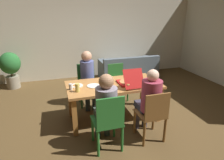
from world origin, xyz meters
TOP-DOWN VIEW (x-y plane):
  - ground_plane at (0.00, 0.00)m, footprint 20.00×20.00m
  - back_wall at (0.00, 2.88)m, footprint 7.29×0.12m
  - dining_table at (0.00, 0.00)m, footprint 1.78×0.89m
  - chair_0 at (0.38, -0.88)m, footprint 0.43×0.44m
  - person_0 at (0.38, -0.73)m, footprint 0.33×0.53m
  - chair_1 at (-0.37, 0.87)m, footprint 0.42×0.42m
  - person_1 at (-0.37, 0.72)m, footprint 0.30×0.52m
  - chair_2 at (-0.37, -0.89)m, footprint 0.43×0.45m
  - person_2 at (-0.37, -0.75)m, footprint 0.33×0.49m
  - chair_3 at (0.38, 0.92)m, footprint 0.41×0.44m
  - pizza_box_0 at (0.27, -0.10)m, footprint 0.36×0.56m
  - plate_0 at (-0.69, 0.10)m, footprint 0.24×0.24m
  - plate_1 at (-0.39, -0.00)m, footprint 0.25×0.25m
  - plate_2 at (0.57, 0.27)m, footprint 0.25×0.25m
  - drinking_glass_0 at (-0.71, -0.18)m, footprint 0.08×0.08m
  - drinking_glass_1 at (0.76, -0.26)m, footprint 0.07×0.07m
  - drinking_glass_2 at (0.14, -0.35)m, footprint 0.08×0.08m
  - drinking_glass_3 at (-0.81, -0.05)m, footprint 0.06×0.06m
  - couch at (1.21, 2.24)m, footprint 1.79×0.84m
  - potted_plant at (-2.20, 2.41)m, footprint 0.54×0.54m

SIDE VIEW (x-z plane):
  - ground_plane at x=0.00m, z-range 0.00..0.00m
  - couch at x=1.21m, z-range -0.10..0.65m
  - chair_0 at x=0.38m, z-range 0.04..0.93m
  - chair_3 at x=0.38m, z-range 0.06..0.91m
  - chair_2 at x=-0.37m, z-range 0.04..0.98m
  - chair_1 at x=-0.37m, z-range 0.06..0.98m
  - potted_plant at x=-2.20m, z-range 0.10..1.12m
  - dining_table at x=0.00m, z-range 0.27..1.01m
  - person_0 at x=0.38m, z-range 0.10..1.32m
  - person_2 at x=-0.37m, z-range 0.11..1.32m
  - person_1 at x=-0.37m, z-range 0.11..1.36m
  - plate_1 at x=-0.39m, z-range 0.74..0.75m
  - plate_2 at x=0.57m, z-range 0.74..0.75m
  - plate_0 at x=-0.69m, z-range 0.73..0.76m
  - pizza_box_0 at x=0.27m, z-range 0.61..0.96m
  - drinking_glass_3 at x=-0.81m, z-range 0.74..0.85m
  - drinking_glass_2 at x=0.14m, z-range 0.74..0.85m
  - drinking_glass_1 at x=0.76m, z-range 0.74..0.86m
  - drinking_glass_0 at x=-0.71m, z-range 0.74..0.89m
  - back_wall at x=0.00m, z-range 0.00..2.71m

